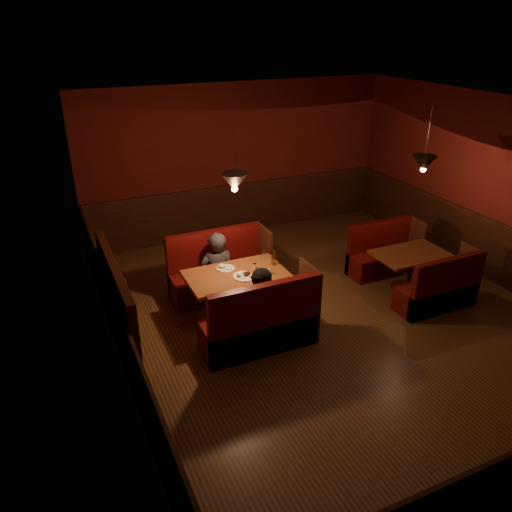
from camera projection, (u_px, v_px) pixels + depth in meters
name	position (u px, v px, depth m)	size (l,w,h in m)	color
room	(318.00, 253.00, 6.74)	(6.02, 7.02, 2.92)	#472716
main_table	(237.00, 284.00, 6.95)	(1.38, 0.84, 0.97)	maroon
main_bench_far	(219.00, 275.00, 7.70)	(1.52, 0.54, 1.03)	#340907
main_bench_near	(262.00, 327.00, 6.42)	(1.52, 0.54, 1.03)	#340907
second_table	(409.00, 262.00, 7.79)	(1.12, 0.72, 0.63)	maroon
second_bench_far	(383.00, 256.00, 8.44)	(1.24, 0.46, 0.89)	#340907
second_bench_near	(439.00, 292.00, 7.33)	(1.24, 0.46, 0.89)	#340907
diner_a	(217.00, 257.00, 7.35)	(0.54, 0.35, 1.48)	#27272E
diner_b	(264.00, 295.00, 6.41)	(0.69, 0.53, 1.41)	black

